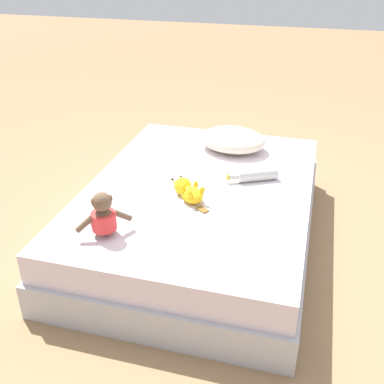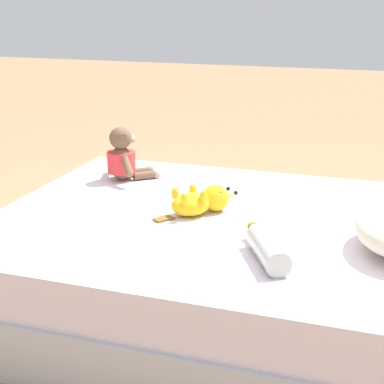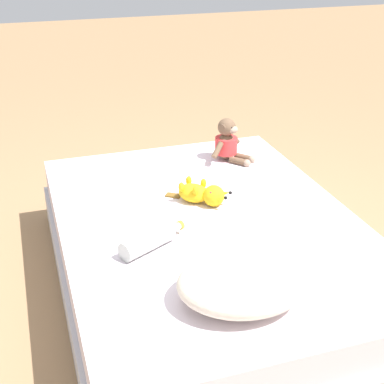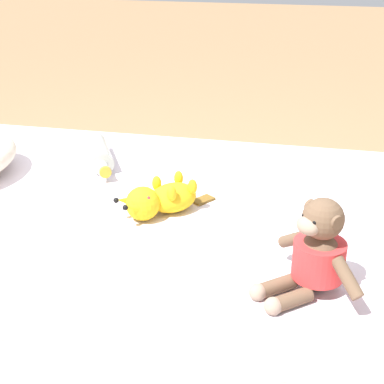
% 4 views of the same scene
% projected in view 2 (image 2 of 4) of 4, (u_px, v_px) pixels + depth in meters
% --- Properties ---
extents(ground_plane, '(16.00, 16.00, 0.00)m').
position_uv_depth(ground_plane, '(240.00, 312.00, 2.30)').
color(ground_plane, '#93704C').
extents(bed, '(1.32, 1.84, 0.37)m').
position_uv_depth(bed, '(241.00, 268.00, 2.24)').
color(bed, '#B2B2B7').
rests_on(bed, ground_plane).
extents(plush_monkey, '(0.26, 0.25, 0.24)m').
position_uv_depth(plush_monkey, '(124.00, 158.00, 2.63)').
color(plush_monkey, brown).
rests_on(plush_monkey, bed).
extents(plush_yellow_creature, '(0.28, 0.27, 0.10)m').
position_uv_depth(plush_yellow_creature, '(201.00, 201.00, 2.24)').
color(plush_yellow_creature, yellow).
rests_on(plush_yellow_creature, bed).
extents(glass_bottle, '(0.30, 0.20, 0.08)m').
position_uv_depth(glass_bottle, '(267.00, 248.00, 1.84)').
color(glass_bottle, '#B7BCB2').
rests_on(glass_bottle, bed).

